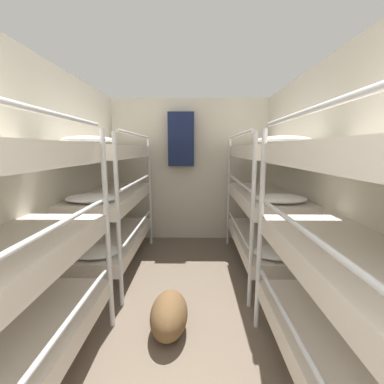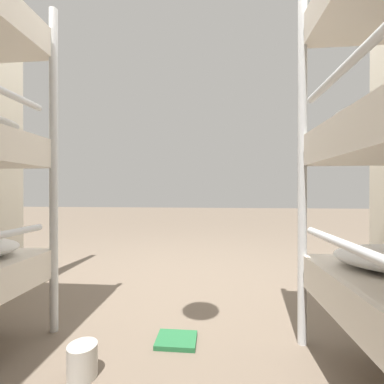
# 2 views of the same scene
# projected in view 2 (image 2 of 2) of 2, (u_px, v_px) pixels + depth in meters

# --- Properties ---
(ground_plane) EXTENTS (20.00, 20.00, 0.00)m
(ground_plane) POSITION_uv_depth(u_px,v_px,m) (185.00, 294.00, 1.94)
(ground_plane) COLOR #6B5B4C
(tin_can) EXTENTS (0.12, 0.12, 0.14)m
(tin_can) POSITION_uv_depth(u_px,v_px,m) (82.00, 361.00, 1.07)
(tin_can) COLOR #B7B2A8
(tin_can) RESTS_ON ground_plane
(floor_book) EXTENTS (0.20, 0.16, 0.02)m
(floor_book) POSITION_uv_depth(u_px,v_px,m) (176.00, 340.00, 1.32)
(floor_book) COLOR #236638
(floor_book) RESTS_ON ground_plane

